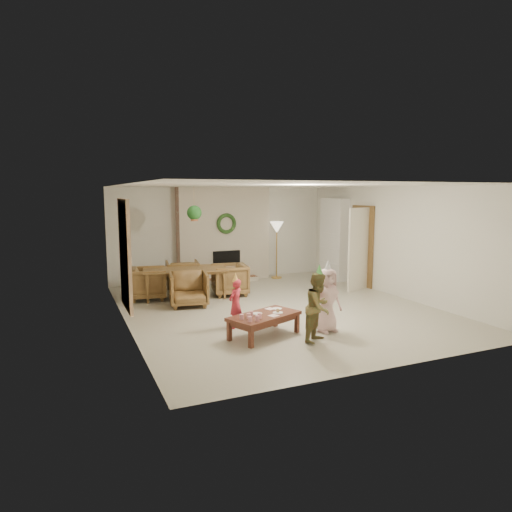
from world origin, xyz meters
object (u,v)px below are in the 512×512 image
child_red (236,304)px  dining_chair_left (148,283)px  dining_chair_right (230,280)px  child_plaid (319,307)px  child_pink (327,300)px  dining_table (185,283)px  dining_chair_near (189,289)px  dining_chair_far (182,275)px  coffee_table_top (264,316)px

child_red → dining_chair_left: bearing=-105.6°
dining_chair_right → child_red: size_ratio=0.91×
dining_chair_right → child_plaid: 3.68m
child_pink → dining_chair_left: bearing=115.2°
dining_chair_right → dining_table: bearing=-90.0°
dining_chair_near → child_pink: child_pink is taller
dining_chair_far → dining_chair_right: (0.87, -0.98, 0.00)m
dining_chair_far → child_pink: (1.44, -4.27, 0.19)m
dining_table → child_plaid: 4.02m
dining_table → child_pink: bearing=-56.0°
coffee_table_top → child_red: size_ratio=1.39×
dining_chair_near → child_plaid: child_plaid is taller
coffee_table_top → child_red: child_red is taller
dining_table → child_red: size_ratio=2.14×
dining_chair_far → child_red: 3.45m
dining_chair_right → child_red: 2.60m
child_red → dining_chair_right: bearing=-143.4°
child_pink → dining_chair_far: bearing=100.4°
child_pink → dining_table: bearing=106.2°
dining_table → child_plaid: child_plaid is taller
dining_chair_near → child_pink: (1.71, -2.66, 0.19)m
dining_chair_left → child_pink: child_pink is taller
dining_table → dining_chair_right: dining_chair_right is taller
dining_table → dining_chair_left: size_ratio=2.34×
coffee_table_top → dining_table: bearing=76.1°
dining_chair_left → coffee_table_top: 3.65m
dining_chair_far → child_plaid: (1.04, -4.64, 0.20)m
dining_chair_near → coffee_table_top: bearing=-66.5°
coffee_table_top → child_pink: (1.10, -0.18, 0.21)m
dining_chair_near → child_red: size_ratio=0.91×
child_plaid → child_pink: bearing=9.0°
dining_chair_right → dining_chair_near: bearing=-51.3°
coffee_table_top → dining_chair_near: bearing=81.7°
child_plaid → dining_chair_near: bearing=78.9°
child_red → child_pink: size_ratio=0.79×
coffee_table_top → child_plaid: 0.92m
child_red → child_pink: bearing=113.3°
dining_chair_left → child_red: 2.97m
child_pink → dining_chair_near: bearing=114.5°
dining_chair_left → dining_chair_right: (1.81, -0.31, 0.00)m
dining_chair_near → dining_chair_far: 1.63m
dining_chair_near → dining_chair_left: bearing=135.0°
dining_chair_far → child_plaid: child_plaid is taller
child_pink → child_red: bearing=140.8°
dining_chair_right → child_red: (-0.79, -2.48, 0.07)m
dining_table → dining_chair_far: dining_chair_far is taller
child_plaid → child_red: bearing=94.4°
dining_chair_left → child_plaid: 4.45m
dining_chair_far → child_red: (0.08, -3.45, 0.07)m
dining_table → child_red: bearing=-75.7°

